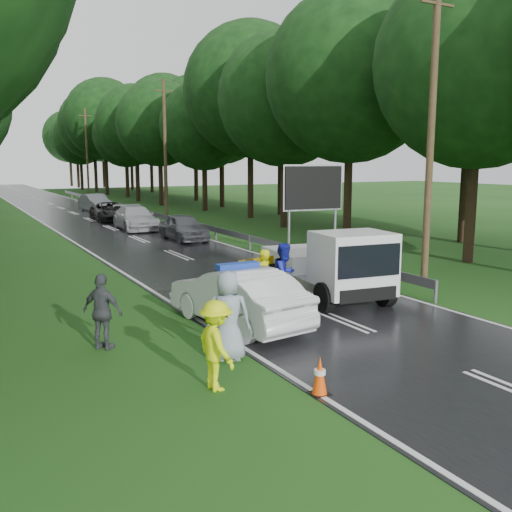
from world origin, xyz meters
TOP-DOWN VIEW (x-y plane):
  - ground at (0.00, 0.00)m, footprint 160.00×160.00m
  - road at (0.00, 30.00)m, footprint 7.00×140.00m
  - guardrail at (3.70, 29.67)m, footprint 0.12×60.06m
  - utility_pole_near at (5.20, 2.00)m, footprint 1.40×0.24m
  - utility_pole_mid at (5.20, 28.00)m, footprint 1.40×0.24m
  - utility_pole_far at (5.20, 54.00)m, footprint 1.40×0.24m
  - police_sedan at (-2.64, 0.69)m, footprint 2.19×4.75m
  - work_truck at (1.24, 1.96)m, footprint 2.81×5.33m
  - barrier at (0.26, 4.00)m, footprint 2.68×0.60m
  - officer at (-1.16, 2.00)m, footprint 0.75×0.66m
  - civilian at (-0.50, 1.86)m, footprint 1.14×1.06m
  - bystander_left at (-4.87, -2.85)m, footprint 0.70×1.14m
  - bystander_mid at (-6.16, 0.49)m, footprint 0.99×1.06m
  - bystander_right at (-3.97, -1.50)m, footprint 1.13×0.95m
  - queue_car_first at (2.04, 16.53)m, footprint 1.74×4.22m
  - queue_car_second at (1.19, 22.53)m, footprint 2.34×5.17m
  - queue_car_third at (1.15, 28.53)m, footprint 2.39×4.86m
  - queue_car_fourth at (1.89, 36.32)m, footprint 2.08×4.71m
  - cone_near_left at (-3.32, -4.00)m, footprint 0.35×0.35m
  - cone_center at (0.50, 1.22)m, footprint 0.31×0.31m
  - cone_far at (1.39, 3.56)m, footprint 0.37×0.37m
  - cone_left_mid at (-2.84, 3.00)m, footprint 0.30×0.30m
  - cone_right at (2.45, 4.50)m, footprint 0.30×0.30m

SIDE VIEW (x-z plane):
  - ground at x=0.00m, z-range 0.00..0.00m
  - road at x=0.00m, z-range 0.00..0.02m
  - cone_right at x=2.45m, z-range -0.01..0.63m
  - cone_left_mid at x=-2.84m, z-range -0.01..0.63m
  - cone_center at x=0.50m, z-range -0.01..0.65m
  - cone_near_left at x=-3.32m, z-range -0.01..0.72m
  - cone_far at x=1.39m, z-range -0.01..0.76m
  - guardrail at x=3.70m, z-range 0.20..0.90m
  - queue_car_third at x=1.15m, z-range 0.00..1.33m
  - queue_car_first at x=2.04m, z-range 0.00..1.43m
  - queue_car_second at x=1.19m, z-range 0.00..1.47m
  - queue_car_fourth at x=1.89m, z-range 0.00..1.50m
  - police_sedan at x=-2.64m, z-range -0.07..1.59m
  - barrier at x=0.26m, z-range 0.29..1.42m
  - bystander_left at x=-4.87m, z-range 0.00..1.71m
  - officer at x=-1.16m, z-range 0.00..1.73m
  - bystander_mid at x=-6.16m, z-range 0.00..1.75m
  - civilian at x=-0.50m, z-range 0.00..1.88m
  - bystander_right at x=-3.97m, z-range 0.00..1.96m
  - work_truck at x=1.24m, z-range -0.93..3.14m
  - utility_pole_near at x=5.20m, z-range 0.06..10.06m
  - utility_pole_mid at x=5.20m, z-range 0.06..10.06m
  - utility_pole_far at x=5.20m, z-range 0.06..10.06m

